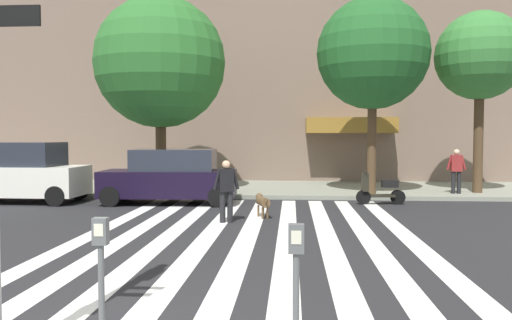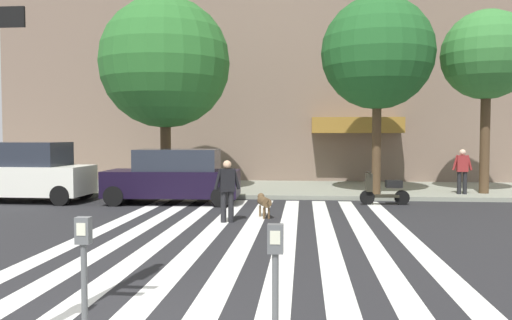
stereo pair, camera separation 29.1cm
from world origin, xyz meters
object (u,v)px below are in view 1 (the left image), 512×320
at_px(parking_meter_second_along, 296,277).
at_px(street_tree_nearest, 160,63).
at_px(parking_meter_curbside, 101,267).
at_px(street_tree_middle, 373,54).
at_px(pedestrian_bystander, 456,168).
at_px(parked_scooter, 381,190).
at_px(dog_on_leash, 262,202).
at_px(pedestrian_dog_walker, 226,187).
at_px(parked_car_behind_first, 171,177).
at_px(street_tree_further, 480,57).
at_px(parked_car_near_curb, 16,173).

relative_size(parking_meter_second_along, street_tree_nearest, 0.18).
bearing_deg(parking_meter_curbside, parking_meter_second_along, -6.75).
distance_m(parking_meter_second_along, street_tree_nearest, 15.92).
height_order(street_tree_middle, pedestrian_bystander, street_tree_middle).
bearing_deg(parked_scooter, street_tree_nearest, 166.36).
relative_size(parking_meter_curbside, dog_on_leash, 1.35).
height_order(parking_meter_second_along, pedestrian_bystander, pedestrian_bystander).
xyz_separation_m(parking_meter_curbside, pedestrian_dog_walker, (0.11, 8.56, -0.10)).
xyz_separation_m(parking_meter_second_along, parked_car_behind_first, (-4.10, 12.38, -0.13)).
distance_m(street_tree_middle, street_tree_further, 4.07).
relative_size(parking_meter_curbside, pedestrian_bystander, 0.83).
distance_m(parking_meter_second_along, street_tree_middle, 15.37).
xyz_separation_m(parking_meter_curbside, street_tree_further, (8.78, 14.89, 4.17)).
bearing_deg(parked_car_near_curb, street_tree_middle, 9.73).
bearing_deg(dog_on_leash, parked_car_behind_first, 140.24).
relative_size(parked_car_behind_first, dog_on_leash, 4.48).
xyz_separation_m(parking_meter_second_along, street_tree_middle, (2.89, 14.50, 4.23)).
xyz_separation_m(parked_scooter, street_tree_nearest, (-7.91, 1.92, 4.55)).
height_order(parking_meter_second_along, dog_on_leash, parking_meter_second_along).
distance_m(parked_car_near_curb, pedestrian_bystander, 15.68).
distance_m(parked_car_behind_first, pedestrian_bystander, 10.39).
height_order(parked_scooter, pedestrian_bystander, pedestrian_bystander).
relative_size(parked_scooter, street_tree_further, 0.24).
distance_m(street_tree_middle, dog_on_leash, 7.78).
bearing_deg(pedestrian_bystander, pedestrian_dog_walker, -142.56).
bearing_deg(parking_meter_second_along, parking_meter_curbside, 173.25).
bearing_deg(street_tree_nearest, parked_car_near_curb, -153.92).
relative_size(parking_meter_curbside, pedestrian_dog_walker, 0.83).
bearing_deg(parking_meter_second_along, pedestrian_bystander, 67.80).
bearing_deg(pedestrian_bystander, street_tree_further, 22.87).
bearing_deg(street_tree_further, parked_scooter, -148.50).
distance_m(parked_scooter, street_tree_further, 6.65).
relative_size(parked_car_near_curb, parked_scooter, 2.93).
xyz_separation_m(parking_meter_second_along, street_tree_further, (6.91, 15.11, 4.17)).
height_order(parked_car_behind_first, street_tree_further, street_tree_further).
bearing_deg(parked_car_near_curb, pedestrian_bystander, 8.64).
bearing_deg(parked_car_near_curb, parking_meter_curbside, -57.88).
bearing_deg(street_tree_further, dog_on_leash, -145.02).
relative_size(parked_car_behind_first, pedestrian_dog_walker, 2.76).
height_order(street_tree_nearest, street_tree_further, street_tree_nearest).
distance_m(parked_car_near_curb, dog_on_leash, 9.07).
bearing_deg(pedestrian_bystander, parking_meter_curbside, -118.50).
bearing_deg(parking_meter_second_along, pedestrian_dog_walker, 101.30).
bearing_deg(street_tree_middle, parking_meter_curbside, -108.43).
height_order(parked_car_behind_first, parked_scooter, parked_car_behind_first).
xyz_separation_m(parked_scooter, dog_on_leash, (-3.77, -2.99, -0.04)).
bearing_deg(parking_meter_second_along, dog_on_leash, 95.05).
xyz_separation_m(street_tree_middle, street_tree_further, (4.02, 0.61, -0.05)).
height_order(parking_meter_second_along, parked_car_near_curb, parked_car_near_curb).
height_order(street_tree_middle, street_tree_further, street_tree_middle).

